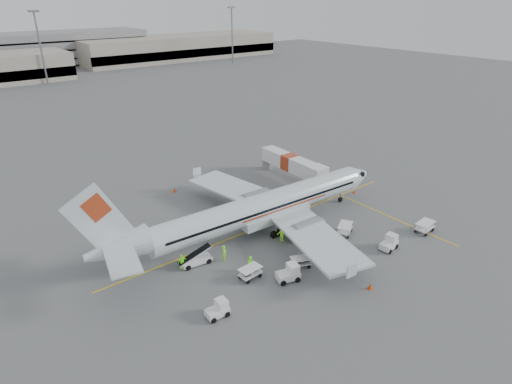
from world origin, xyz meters
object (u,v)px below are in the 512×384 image
(aircraft, at_px, (265,189))
(tug_aft, at_px, (217,309))
(tug_mid, at_px, (288,273))
(jet_bridge, at_px, (289,167))
(tug_fore, at_px, (389,243))
(belt_loader, at_px, (196,254))

(aircraft, relative_size, tug_aft, 18.98)
(tug_aft, bearing_deg, tug_mid, 4.11)
(jet_bridge, relative_size, tug_fore, 6.76)
(aircraft, bearing_deg, jet_bridge, 39.56)
(tug_fore, distance_m, tug_aft, 21.69)
(jet_bridge, distance_m, tug_mid, 26.51)
(tug_fore, xyz_separation_m, tug_mid, (-12.93, 2.82, 0.04))
(jet_bridge, relative_size, tug_mid, 6.44)
(jet_bridge, xyz_separation_m, tug_aft, (-26.65, -19.37, -1.17))
(aircraft, xyz_separation_m, tug_aft, (-13.42, -9.54, -4.62))
(jet_bridge, distance_m, tug_aft, 32.96)
(jet_bridge, relative_size, belt_loader, 3.39)
(belt_loader, xyz_separation_m, tug_mid, (5.72, -8.32, -0.30))
(tug_mid, relative_size, tug_aft, 1.13)
(tug_fore, bearing_deg, tug_aft, 165.41)
(aircraft, bearing_deg, belt_loader, -170.46)
(aircraft, distance_m, jet_bridge, 16.83)
(jet_bridge, distance_m, tug_fore, 22.81)
(jet_bridge, xyz_separation_m, tug_fore, (-5.14, -22.19, -1.11))
(tug_aft, bearing_deg, aircraft, 39.55)
(aircraft, bearing_deg, tug_mid, -113.95)
(jet_bridge, xyz_separation_m, belt_loader, (-23.78, -11.05, -0.77))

